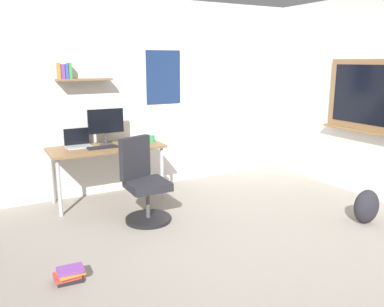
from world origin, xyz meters
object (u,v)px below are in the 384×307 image
at_px(monitor_primary, 106,124).
at_px(backpack, 366,206).
at_px(office_chair, 144,185).
at_px(laptop, 78,143).
at_px(keyboard, 103,147).
at_px(desk, 107,152).
at_px(coffee_mug, 152,139).
at_px(book_stack_on_floor, 69,274).
at_px(computer_mouse, 124,145).

bearing_deg(monitor_primary, backpack, -44.04).
height_order(office_chair, laptop, same).
bearing_deg(keyboard, desk, 47.11).
relative_size(keyboard, backpack, 0.95).
height_order(coffee_mug, book_stack_on_floor, coffee_mug).
relative_size(desk, monitor_primary, 3.07).
bearing_deg(coffee_mug, desk, 177.51).
height_order(office_chair, keyboard, office_chair).
relative_size(laptop, book_stack_on_floor, 1.28).
distance_m(office_chair, backpack, 2.50).
distance_m(desk, coffee_mug, 0.62).
distance_m(computer_mouse, backpack, 2.96).
height_order(desk, book_stack_on_floor, desk).
bearing_deg(book_stack_on_floor, keyboard, 64.41).
relative_size(monitor_primary, keyboard, 1.25).
bearing_deg(coffee_mug, backpack, -50.70).
xyz_separation_m(desk, book_stack_on_floor, (-0.87, -1.74, -0.58)).
bearing_deg(laptop, monitor_primary, -7.71).
xyz_separation_m(desk, monitor_primary, (0.04, 0.10, 0.34)).
distance_m(monitor_primary, computer_mouse, 0.35).
xyz_separation_m(office_chair, coffee_mug, (0.44, 0.79, 0.36)).
distance_m(laptop, computer_mouse, 0.58).
bearing_deg(book_stack_on_floor, monitor_primary, 63.84).
height_order(keyboard, book_stack_on_floor, keyboard).
bearing_deg(laptop, desk, -24.63).
height_order(desk, monitor_primary, monitor_primary).
bearing_deg(backpack, book_stack_on_floor, 173.58).
xyz_separation_m(office_chair, laptop, (-0.49, 0.96, 0.37)).
distance_m(keyboard, backpack, 3.17).
bearing_deg(computer_mouse, keyboard, 180.00).
bearing_deg(office_chair, monitor_primary, 98.44).
distance_m(computer_mouse, coffee_mug, 0.41).
bearing_deg(laptop, backpack, -40.51).
bearing_deg(monitor_primary, coffee_mug, -12.27).
height_order(desk, coffee_mug, coffee_mug).
bearing_deg(book_stack_on_floor, office_chair, 41.80).
xyz_separation_m(keyboard, book_stack_on_floor, (-0.80, -1.66, -0.67)).
distance_m(desk, keyboard, 0.13).
height_order(laptop, computer_mouse, laptop).
bearing_deg(laptop, coffee_mug, -10.54).
relative_size(laptop, keyboard, 0.84).
xyz_separation_m(monitor_primary, computer_mouse, (0.17, -0.18, -0.25)).
relative_size(desk, book_stack_on_floor, 5.89).
xyz_separation_m(laptop, book_stack_on_floor, (-0.55, -1.89, -0.71)).
bearing_deg(desk, laptop, 155.37).
xyz_separation_m(monitor_primary, backpack, (2.27, -2.20, -0.80)).
distance_m(office_chair, book_stack_on_floor, 1.44).
bearing_deg(backpack, keyboard, 139.64).
relative_size(monitor_primary, coffee_mug, 5.04).
relative_size(monitor_primary, book_stack_on_floor, 1.92).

